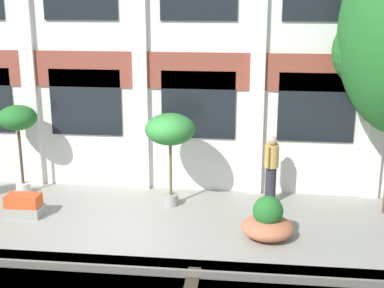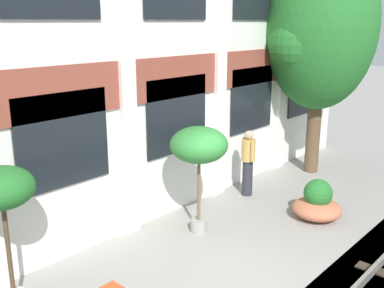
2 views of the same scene
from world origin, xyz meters
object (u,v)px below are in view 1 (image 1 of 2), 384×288
object	(u,v)px
potted_plant_square_trough	(24,206)
potted_plant_tall_urn	(170,132)
resident_by_doorway	(271,167)
potted_plant_wide_bowl	(268,222)
potted_plant_terracotta_small	(18,122)

from	to	relation	value
potted_plant_square_trough	potted_plant_tall_urn	size ratio (longest dim) A/B	0.38
potted_plant_tall_urn	resident_by_doorway	size ratio (longest dim) A/B	1.34
potted_plant_square_trough	potted_plant_tall_urn	xyz separation A→B (m)	(3.26, 1.01, 1.59)
potted_plant_wide_bowl	potted_plant_tall_urn	xyz separation A→B (m)	(-2.27, 1.53, 1.49)
potted_plant_tall_urn	potted_plant_wide_bowl	bearing A→B (deg)	-34.00
resident_by_doorway	potted_plant_terracotta_small	bearing A→B (deg)	-150.99
potted_plant_square_trough	potted_plant_tall_urn	bearing A→B (deg)	17.31
potted_plant_wide_bowl	potted_plant_tall_urn	world-z (taller)	potted_plant_tall_urn
potted_plant_tall_urn	potted_plant_terracotta_small	bearing A→B (deg)	174.48
potted_plant_wide_bowl	potted_plant_tall_urn	distance (m)	3.12
potted_plant_wide_bowl	resident_by_doorway	xyz separation A→B (m)	(0.11, 1.98, 0.56)
potted_plant_wide_bowl	potted_plant_tall_urn	size ratio (longest dim) A/B	0.49
potted_plant_wide_bowl	potted_plant_terracotta_small	distance (m)	6.60
potted_plant_square_trough	potted_plant_wide_bowl	bearing A→B (deg)	-5.34
potted_plant_wide_bowl	potted_plant_terracotta_small	bearing A→B (deg)	162.76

